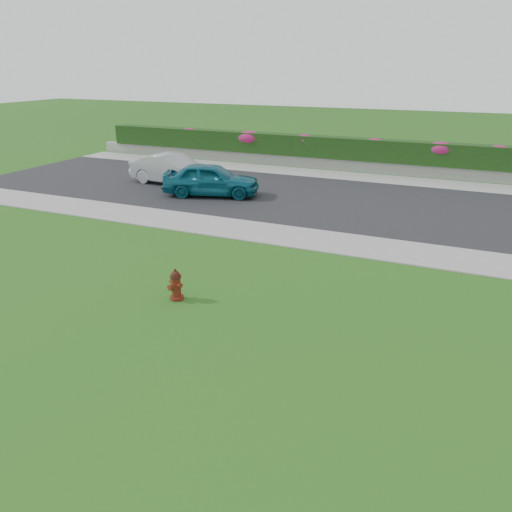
% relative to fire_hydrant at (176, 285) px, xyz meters
% --- Properties ---
extents(ground, '(120.00, 120.00, 0.00)m').
position_rel_fire_hydrant_xyz_m(ground, '(2.17, -3.53, -0.37)').
color(ground, black).
rests_on(ground, ground).
extents(street_far, '(26.00, 8.00, 0.04)m').
position_rel_fire_hydrant_xyz_m(street_far, '(-2.83, 10.47, -0.35)').
color(street_far, black).
rests_on(street_far, ground).
extents(sidewalk_far, '(24.00, 2.00, 0.04)m').
position_rel_fire_hydrant_xyz_m(sidewalk_far, '(-3.83, 5.47, -0.35)').
color(sidewalk_far, gray).
rests_on(sidewalk_far, ground).
extents(sidewalk_beyond, '(34.00, 2.00, 0.04)m').
position_rel_fire_hydrant_xyz_m(sidewalk_beyond, '(1.17, 15.47, -0.35)').
color(sidewalk_beyond, gray).
rests_on(sidewalk_beyond, ground).
extents(retaining_wall, '(34.00, 0.40, 0.60)m').
position_rel_fire_hydrant_xyz_m(retaining_wall, '(1.17, 16.97, -0.07)').
color(retaining_wall, gray).
rests_on(retaining_wall, ground).
extents(hedge, '(32.00, 0.90, 1.10)m').
position_rel_fire_hydrant_xyz_m(hedge, '(1.17, 17.07, 0.78)').
color(hedge, black).
rests_on(hedge, retaining_wall).
extents(fire_hydrant, '(0.41, 0.39, 0.78)m').
position_rel_fire_hydrant_xyz_m(fire_hydrant, '(0.00, 0.00, 0.00)').
color(fire_hydrant, '#51120C').
rests_on(fire_hydrant, ground).
extents(sedan_teal, '(4.35, 2.72, 1.38)m').
position_rel_fire_hydrant_xyz_m(sedan_teal, '(-4.02, 9.20, 0.36)').
color(sedan_teal, '#0E586C').
rests_on(sedan_teal, street_far).
extents(sedan_silver, '(4.26, 1.78, 1.37)m').
position_rel_fire_hydrant_xyz_m(sedan_silver, '(-6.70, 10.42, 0.35)').
color(sedan_silver, '#AAADB1').
rests_on(sedan_silver, street_far).
extents(flower_clump_a, '(1.06, 0.68, 0.53)m').
position_rel_fire_hydrant_xyz_m(flower_clump_a, '(-9.66, 16.97, 1.12)').
color(flower_clump_a, '#BE206A').
rests_on(flower_clump_a, hedge).
extents(flower_clump_b, '(1.49, 0.96, 0.74)m').
position_rel_fire_hydrant_xyz_m(flower_clump_b, '(-5.78, 16.97, 1.03)').
color(flower_clump_b, '#BE206A').
rests_on(flower_clump_b, hedge).
extents(flower_clump_c, '(1.11, 0.71, 0.56)m').
position_rel_fire_hydrant_xyz_m(flower_clump_c, '(-2.45, 16.97, 1.11)').
color(flower_clump_c, '#BE206A').
rests_on(flower_clump_c, hedge).
extents(flower_clump_d, '(1.09, 0.70, 0.54)m').
position_rel_fire_hydrant_xyz_m(flower_clump_d, '(1.30, 16.97, 1.11)').
color(flower_clump_d, '#BE206A').
rests_on(flower_clump_d, hedge).
extents(flower_clump_e, '(1.37, 0.88, 0.68)m').
position_rel_fire_hydrant_xyz_m(flower_clump_e, '(4.51, 16.97, 1.06)').
color(flower_clump_e, '#BE206A').
rests_on(flower_clump_e, hedge).
extents(flower_clump_f, '(1.08, 0.70, 0.54)m').
position_rel_fire_hydrant_xyz_m(flower_clump_f, '(7.10, 16.97, 1.11)').
color(flower_clump_f, '#BE206A').
rests_on(flower_clump_f, hedge).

